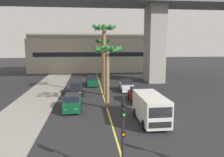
# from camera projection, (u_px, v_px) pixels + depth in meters

# --- Properties ---
(sidewalk_left) EXTENTS (4.80, 80.00, 0.15)m
(sidewalk_left) POSITION_uv_depth(u_px,v_px,m) (19.00, 119.00, 18.97)
(sidewalk_left) COLOR gray
(sidewalk_left) RESTS_ON ground
(lane_stripe_center) EXTENTS (0.14, 56.00, 0.01)m
(lane_stripe_center) POSITION_uv_depth(u_px,v_px,m) (103.00, 96.00, 27.70)
(lane_stripe_center) COLOR #DBCC4C
(lane_stripe_center) RESTS_ON ground
(bridge_overpass) EXTENTS (63.00, 8.00, 17.44)m
(bridge_overpass) POSITION_uv_depth(u_px,v_px,m) (105.00, 1.00, 35.83)
(bridge_overpass) COLOR slate
(bridge_overpass) RESTS_ON ground
(pier_building_backdrop) EXTENTS (31.51, 8.04, 9.09)m
(pier_building_backdrop) POSITION_uv_depth(u_px,v_px,m) (96.00, 53.00, 53.52)
(pier_building_backdrop) COLOR #BCB29E
(pier_building_backdrop) RESTS_ON ground
(car_queue_front) EXTENTS (1.93, 4.15, 1.56)m
(car_queue_front) POSITION_uv_depth(u_px,v_px,m) (72.00, 103.00, 21.99)
(car_queue_front) COLOR #0C4728
(car_queue_front) RESTS_ON ground
(car_queue_second) EXTENTS (1.95, 4.16, 1.56)m
(car_queue_second) POSITION_uv_depth(u_px,v_px,m) (126.00, 86.00, 31.01)
(car_queue_second) COLOR white
(car_queue_second) RESTS_ON ground
(car_queue_third) EXTENTS (1.95, 4.16, 1.56)m
(car_queue_third) POSITION_uv_depth(u_px,v_px,m) (77.00, 89.00, 28.90)
(car_queue_third) COLOR black
(car_queue_third) RESTS_ON ground
(car_queue_fourth) EXTENTS (1.85, 4.11, 1.56)m
(car_queue_fourth) POSITION_uv_depth(u_px,v_px,m) (138.00, 95.00, 25.23)
(car_queue_fourth) COLOR maroon
(car_queue_fourth) RESTS_ON ground
(car_queue_fifth) EXTENTS (1.95, 4.16, 1.56)m
(car_queue_fifth) POSITION_uv_depth(u_px,v_px,m) (92.00, 81.00, 35.09)
(car_queue_fifth) COLOR #0C4728
(car_queue_fifth) RESTS_ON ground
(delivery_van) EXTENTS (2.16, 5.25, 2.36)m
(delivery_van) POSITION_uv_depth(u_px,v_px,m) (150.00, 108.00, 18.31)
(delivery_van) COLOR silver
(delivery_van) RESTS_ON ground
(traffic_light_median_near) EXTENTS (0.24, 0.37, 4.20)m
(traffic_light_median_near) POSITION_uv_depth(u_px,v_px,m) (123.00, 127.00, 10.18)
(traffic_light_median_near) COLOR black
(traffic_light_median_near) RESTS_ON ground
(palm_tree_near_median) EXTENTS (3.03, 3.10, 9.13)m
(palm_tree_near_median) POSITION_uv_depth(u_px,v_px,m) (104.00, 42.00, 27.47)
(palm_tree_near_median) COLOR brown
(palm_tree_near_median) RESTS_ON ground
(palm_tree_mid_median) EXTENTS (2.89, 3.04, 6.53)m
(palm_tree_mid_median) POSITION_uv_depth(u_px,v_px,m) (107.00, 60.00, 21.86)
(palm_tree_mid_median) COLOR brown
(palm_tree_mid_median) RESTS_ON ground
(palm_tree_far_median) EXTENTS (2.72, 2.74, 7.66)m
(palm_tree_far_median) POSITION_uv_depth(u_px,v_px,m) (103.00, 48.00, 39.81)
(palm_tree_far_median) COLOR brown
(palm_tree_far_median) RESTS_ON ground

